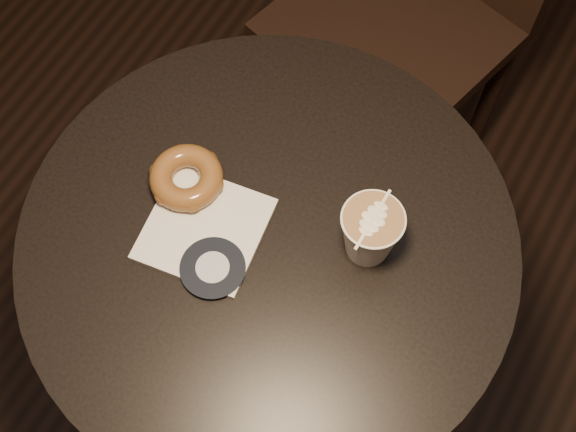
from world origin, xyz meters
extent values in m
plane|color=black|center=(0.00, 0.00, 0.00)|extent=(4.50, 4.50, 0.00)
cylinder|color=black|center=(0.00, 0.00, 0.73)|extent=(0.70, 0.70, 0.03)
cylinder|color=black|center=(0.00, 0.00, 0.37)|extent=(0.07, 0.07, 0.70)
cylinder|color=black|center=(0.00, 0.00, 0.01)|extent=(0.44, 0.44, 0.02)
cube|color=black|center=(-0.09, 0.62, 0.47)|extent=(0.51, 0.51, 0.04)
cylinder|color=black|center=(-0.30, 0.49, 0.24)|extent=(0.04, 0.04, 0.47)
cylinder|color=black|center=(0.04, 0.40, 0.24)|extent=(0.04, 0.04, 0.47)
cylinder|color=black|center=(-0.21, 0.84, 0.24)|extent=(0.04, 0.04, 0.47)
cylinder|color=black|center=(0.13, 0.75, 0.24)|extent=(0.04, 0.04, 0.47)
cube|color=white|center=(-0.08, -0.03, 0.75)|extent=(0.18, 0.18, 0.01)
torus|color=brown|center=(-0.14, 0.01, 0.77)|extent=(0.10, 0.10, 0.03)
camera|label=1|loc=(0.25, -0.37, 1.77)|focal=50.00mm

